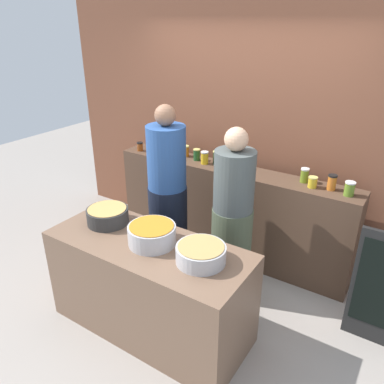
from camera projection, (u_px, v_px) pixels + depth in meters
The scene contains 21 objects.
ground at pixel (172, 306), 3.60m from camera, with size 12.00×12.00×0.00m, color #9D948B.
storefront_wall at pixel (248, 118), 4.08m from camera, with size 4.80×0.12×3.00m, color brown.
display_shelf at pixel (229, 212), 4.22m from camera, with size 2.70×0.36×1.04m, color #503829.
prep_table at pixel (150, 287), 3.19m from camera, with size 1.70×0.70×0.85m, color brown.
preserve_jar_0 at pixel (140, 146), 4.51m from camera, with size 0.07×0.07×0.11m.
preserve_jar_1 at pixel (169, 152), 4.31m from camera, with size 0.07×0.07×0.12m.
preserve_jar_2 at pixel (185, 151), 4.33m from camera, with size 0.09×0.09×0.13m.
preserve_jar_3 at pixel (197, 155), 4.21m from camera, with size 0.08×0.08×0.13m.
preserve_jar_4 at pixel (205, 158), 4.11m from camera, with size 0.08×0.08×0.14m.
preserve_jar_5 at pixel (216, 157), 4.10m from camera, with size 0.07×0.07×0.14m.
preserve_jar_6 at pixel (227, 162), 3.98m from camera, with size 0.09×0.09×0.13m.
preserve_jar_7 at pixel (304, 175), 3.64m from camera, with size 0.08×0.08×0.14m.
preserve_jar_8 at pixel (313, 182), 3.54m from camera, with size 0.09×0.09×0.11m.
preserve_jar_9 at pixel (332, 182), 3.48m from camera, with size 0.08×0.08×0.15m.
preserve_jar_10 at pixel (350, 189), 3.37m from camera, with size 0.09×0.09×0.13m.
cooking_pot_left at pixel (108, 216), 3.30m from camera, with size 0.36×0.36×0.14m.
cooking_pot_center at pixel (152, 235), 2.99m from camera, with size 0.38×0.38×0.16m.
cooking_pot_right at pixel (201, 254), 2.77m from camera, with size 0.37×0.37×0.13m.
cook_with_tongs at pixel (168, 203), 3.76m from camera, with size 0.39×0.39×1.79m.
cook_in_cap at pixel (232, 224), 3.51m from camera, with size 0.38×0.38×1.66m.
chalkboard_sign at pixel (381, 290), 3.01m from camera, with size 0.46×0.05×1.03m.
Camera 1 is at (1.70, -2.26, 2.48)m, focal length 35.61 mm.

